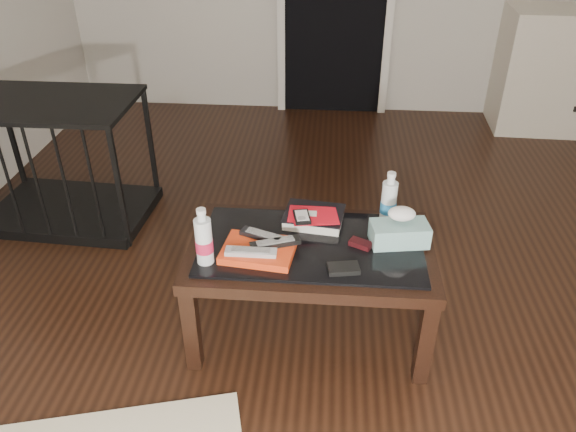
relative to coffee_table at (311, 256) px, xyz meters
The scene contains 15 objects.
ground 0.64m from the coffee_table, 23.53° to the left, with size 5.00×5.00×0.00m, color black.
coffee_table is the anchor object (origin of this frame).
pet_crate 1.68m from the coffee_table, 149.69° to the left, with size 0.93×0.65×0.71m.
magazines 0.24m from the coffee_table, 157.11° to the right, with size 0.28×0.21×0.03m, color red.
remote_silver 0.28m from the coffee_table, 149.86° to the right, with size 0.20×0.05×0.02m, color #A9AAAE.
remote_black_front 0.19m from the coffee_table, 154.84° to the right, with size 0.20×0.05×0.02m, color black.
remote_black_back 0.22m from the coffee_table, behind, with size 0.20×0.05×0.02m, color black.
textbook 0.19m from the coffee_table, 88.78° to the left, with size 0.25×0.20×0.05m, color black.
dvd_mailers 0.19m from the coffee_table, 93.61° to the left, with size 0.19×0.14×0.01m, color red.
ipod 0.17m from the coffee_table, 113.14° to the left, with size 0.06×0.10×0.02m, color black.
flip_phone 0.21m from the coffee_table, ahead, with size 0.09×0.05×0.02m, color black.
wallet 0.23m from the coffee_table, 52.70° to the right, with size 0.12×0.07×0.02m, color black.
water_bottle_left 0.47m from the coffee_table, 158.99° to the right, with size 0.07×0.07×0.24m, color white.
water_bottle_right 0.41m from the coffee_table, 30.95° to the left, with size 0.07×0.07×0.24m, color white.
tissue_box 0.37m from the coffee_table, ahead, with size 0.23×0.12×0.09m, color teal.
Camera 1 is at (-0.40, -2.08, 1.77)m, focal length 35.00 mm.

